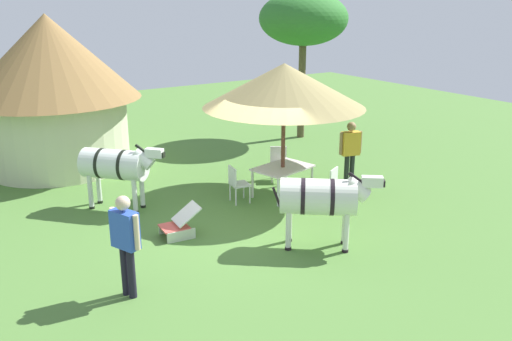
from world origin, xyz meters
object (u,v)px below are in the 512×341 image
patio_chair_near_lawn (329,183)px  patio_chair_west_end (279,161)px  guest_beside_umbrella (350,148)px  patio_dining_table (283,170)px  shade_umbrella (284,85)px  zebra_by_umbrella (116,165)px  striped_lounge_chair (179,224)px  patio_chair_near_hut (236,182)px  zebra_nearest_camera (321,198)px  standing_watcher (125,237)px  acacia_tree_left_background (303,19)px  thatched_hut (52,85)px

patio_chair_near_lawn → patio_chair_west_end: bearing=60.5°
patio_chair_near_lawn → guest_beside_umbrella: bearing=-0.0°
patio_dining_table → patio_chair_west_end: bearing=59.3°
shade_umbrella → zebra_by_umbrella: shade_umbrella is taller
patio_dining_table → striped_lounge_chair: size_ratio=1.86×
patio_chair_near_hut → zebra_nearest_camera: (0.11, -2.99, 0.52)m
shade_umbrella → patio_chair_near_lawn: (0.58, -1.09, -2.23)m
standing_watcher → zebra_nearest_camera: (3.83, -0.27, -0.02)m
patio_chair_near_hut → zebra_by_umbrella: 2.82m
striped_lounge_chair → acacia_tree_left_background: acacia_tree_left_background is taller
shade_umbrella → zebra_by_umbrella: size_ratio=2.22×
shade_umbrella → striped_lounge_chair: bearing=-166.0°
guest_beside_umbrella → patio_dining_table: bearing=3.9°
zebra_nearest_camera → acacia_tree_left_background: bearing=-176.8°
shade_umbrella → standing_watcher: 5.80m
thatched_hut → acacia_tree_left_background: (8.02, -1.07, 1.65)m
patio_dining_table → zebra_by_umbrella: zebra_by_umbrella is taller
thatched_hut → patio_chair_near_hut: bearing=-62.5°
thatched_hut → guest_beside_umbrella: 8.45m
patio_chair_west_end → zebra_nearest_camera: bearing=96.4°
patio_chair_west_end → striped_lounge_chair: patio_chair_west_end is taller
patio_chair_near_lawn → zebra_nearest_camera: (-1.69, -1.70, 0.52)m
patio_dining_table → patio_chair_near_lawn: (0.58, -1.09, -0.14)m
standing_watcher → zebra_nearest_camera: bearing=64.0°
zebra_by_umbrella → patio_chair_near_lawn: bearing=107.7°
patio_chair_near_hut → striped_lounge_chair: size_ratio=1.06×
shade_umbrella → striped_lounge_chair: (-3.21, -0.80, -2.50)m
guest_beside_umbrella → zebra_nearest_camera: (-2.93, -2.37, 0.00)m
standing_watcher → striped_lounge_chair: 2.57m
striped_lounge_chair → zebra_nearest_camera: (2.10, -1.99, 0.79)m
patio_chair_near_hut → zebra_by_umbrella: (-2.51, 1.18, 0.54)m
thatched_hut → shade_umbrella: (4.00, -5.55, 0.38)m
striped_lounge_chair → patio_chair_west_end: bearing=-58.8°
thatched_hut → zebra_by_umbrella: 4.38m
patio_dining_table → zebra_nearest_camera: zebra_nearest_camera is taller
zebra_nearest_camera → patio_chair_near_hut: bearing=-139.6°
striped_lounge_chair → zebra_by_umbrella: 2.38m
zebra_nearest_camera → acacia_tree_left_background: size_ratio=0.37×
acacia_tree_left_background → zebra_by_umbrella: bearing=-158.2°
patio_dining_table → guest_beside_umbrella: bearing=-13.1°
thatched_hut → standing_watcher: bearing=-96.6°
patio_dining_table → patio_chair_near_lawn: 1.24m
shade_umbrella → standing_watcher: shade_umbrella is taller
patio_chair_near_hut → patio_chair_near_lawn: 2.21m
zebra_nearest_camera → zebra_by_umbrella: (-2.61, 4.17, 0.02)m
patio_dining_table → zebra_nearest_camera: bearing=-111.7°
patio_chair_near_hut → striped_lounge_chair: patio_chair_near_hut is taller
guest_beside_umbrella → patio_chair_west_end: bearing=-34.2°
patio_chair_west_end → acacia_tree_left_background: (3.38, 3.42, 3.50)m
patio_dining_table → acacia_tree_left_background: bearing=48.1°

